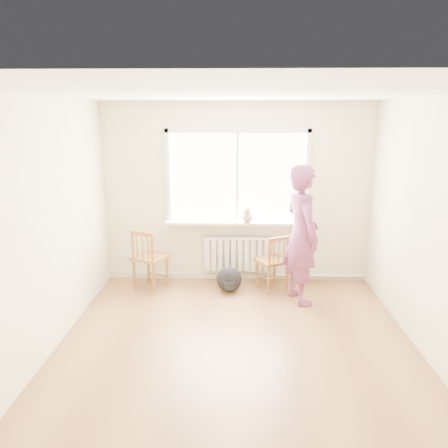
# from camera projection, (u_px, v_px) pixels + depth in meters

# --- Properties ---
(floor) EXTENTS (4.50, 4.50, 0.00)m
(floor) POSITION_uv_depth(u_px,v_px,m) (236.00, 354.00, 4.69)
(floor) COLOR olive
(floor) RESTS_ON ground
(ceiling) EXTENTS (4.50, 4.50, 0.00)m
(ceiling) POSITION_uv_depth(u_px,v_px,m) (238.00, 93.00, 4.03)
(ceiling) COLOR white
(ceiling) RESTS_ON back_wall
(back_wall) EXTENTS (4.00, 0.01, 2.70)m
(back_wall) POSITION_uv_depth(u_px,v_px,m) (237.00, 194.00, 6.54)
(back_wall) COLOR beige
(back_wall) RESTS_ON ground
(window) EXTENTS (2.12, 0.05, 1.42)m
(window) POSITION_uv_depth(u_px,v_px,m) (237.00, 173.00, 6.44)
(window) COLOR white
(window) RESTS_ON back_wall
(windowsill) EXTENTS (2.15, 0.22, 0.04)m
(windowsill) POSITION_uv_depth(u_px,v_px,m) (237.00, 223.00, 6.54)
(windowsill) COLOR white
(windowsill) RESTS_ON back_wall
(radiator) EXTENTS (1.00, 0.12, 0.55)m
(radiator) POSITION_uv_depth(u_px,v_px,m) (237.00, 253.00, 6.68)
(radiator) COLOR white
(radiator) RESTS_ON back_wall
(heating_pipe) EXTENTS (1.40, 0.04, 0.04)m
(heating_pipe) POSITION_uv_depth(u_px,v_px,m) (317.00, 276.00, 6.76)
(heating_pipe) COLOR silver
(heating_pipe) RESTS_ON back_wall
(baseboard) EXTENTS (4.00, 0.03, 0.08)m
(baseboard) POSITION_uv_depth(u_px,v_px,m) (237.00, 276.00, 6.85)
(baseboard) COLOR beige
(baseboard) RESTS_ON ground
(chair_left) EXTENTS (0.59, 0.58, 0.91)m
(chair_left) POSITION_uv_depth(u_px,v_px,m) (148.00, 260.00, 6.33)
(chair_left) COLOR olive
(chair_left) RESTS_ON floor
(chair_right) EXTENTS (0.55, 0.55, 0.84)m
(chair_right) POSITION_uv_depth(u_px,v_px,m) (274.00, 263.00, 6.31)
(chair_right) COLOR olive
(chair_right) RESTS_ON floor
(person) EXTENTS (0.64, 0.79, 1.88)m
(person) POSITION_uv_depth(u_px,v_px,m) (302.00, 235.00, 5.84)
(person) COLOR #CB4366
(person) RESTS_ON floor
(cat) EXTENTS (0.21, 0.43, 0.29)m
(cat) POSITION_uv_depth(u_px,v_px,m) (247.00, 215.00, 6.42)
(cat) COLOR beige
(cat) RESTS_ON windowsill
(backpack) EXTENTS (0.43, 0.37, 0.37)m
(backpack) POSITION_uv_depth(u_px,v_px,m) (229.00, 279.00, 6.32)
(backpack) COLOR black
(backpack) RESTS_ON floor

